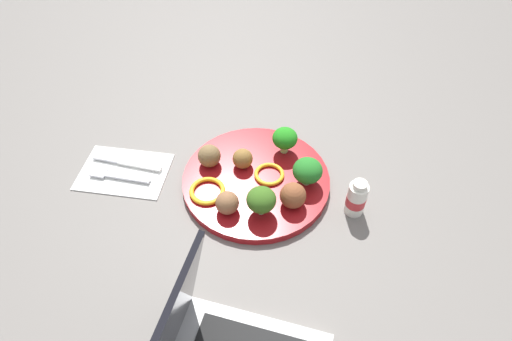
{
  "coord_description": "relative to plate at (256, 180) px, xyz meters",
  "views": [
    {
      "loc": [
        -0.11,
        0.53,
        0.63
      ],
      "look_at": [
        0.0,
        0.0,
        0.04
      ],
      "focal_mm": 30.35,
      "sensor_mm": 36.0,
      "label": 1
    }
  ],
  "objects": [
    {
      "name": "plate",
      "position": [
        0.0,
        0.0,
        0.0
      ],
      "size": [
        0.28,
        0.28,
        0.02
      ],
      "primitive_type": "cylinder",
      "color": "maroon",
      "rests_on": "ground_plane"
    },
    {
      "name": "napkin",
      "position": [
        0.26,
        0.02,
        -0.01
      ],
      "size": [
        0.18,
        0.13,
        0.01
      ],
      "primitive_type": "cube",
      "rotation": [
        0.0,
        0.0,
        0.05
      ],
      "color": "white",
      "rests_on": "ground_plane"
    },
    {
      "name": "meatball_center",
      "position": [
        0.03,
        -0.03,
        0.03
      ],
      "size": [
        0.04,
        0.04,
        0.04
      ],
      "primitive_type": "sphere",
      "color": "brown",
      "rests_on": "plate"
    },
    {
      "name": "pepper_ring_mid_left",
      "position": [
        0.08,
        0.05,
        0.01
      ],
      "size": [
        0.09,
        0.09,
        0.01
      ],
      "primitive_type": "torus",
      "rotation": [
        0.0,
        0.0,
        5.92
      ],
      "color": "yellow",
      "rests_on": "plate"
    },
    {
      "name": "broccoli_floret_mid_left",
      "position": [
        -0.03,
        0.08,
        0.04
      ],
      "size": [
        0.05,
        0.05,
        0.06
      ],
      "color": "#97C775",
      "rests_on": "plate"
    },
    {
      "name": "meatball_mid_right",
      "position": [
        0.03,
        0.09,
        0.03
      ],
      "size": [
        0.04,
        0.04,
        0.04
      ],
      "primitive_type": "sphere",
      "color": "brown",
      "rests_on": "plate"
    },
    {
      "name": "broccoli_floret_far_rim",
      "position": [
        -0.09,
        -0.01,
        0.04
      ],
      "size": [
        0.05,
        0.05,
        0.06
      ],
      "color": "#8EC077",
      "rests_on": "plate"
    },
    {
      "name": "yogurt_bottle",
      "position": [
        -0.19,
        0.03,
        0.03
      ],
      "size": [
        0.04,
        0.04,
        0.08
      ],
      "color": "white",
      "rests_on": "ground_plane"
    },
    {
      "name": "meatball_far_rim",
      "position": [
        -0.08,
        0.05,
        0.03
      ],
      "size": [
        0.05,
        0.05,
        0.05
      ],
      "primitive_type": "sphere",
      "color": "brown",
      "rests_on": "plate"
    },
    {
      "name": "ground_plane",
      "position": [
        0.0,
        0.0,
        -0.01
      ],
      "size": [
        4.0,
        4.0,
        0.0
      ],
      "primitive_type": "plane",
      "color": "slate"
    },
    {
      "name": "pepper_ring_mid_right",
      "position": [
        -0.02,
        -0.01,
        0.01
      ],
      "size": [
        0.08,
        0.08,
        0.01
      ],
      "primitive_type": "torus",
      "rotation": [
        0.0,
        0.0,
        5.84
      ],
      "color": "yellow",
      "rests_on": "plate"
    },
    {
      "name": "knife",
      "position": [
        0.27,
        0.01,
        -0.0
      ],
      "size": [
        0.15,
        0.02,
        0.01
      ],
      "color": "white",
      "rests_on": "napkin"
    },
    {
      "name": "fork",
      "position": [
        0.27,
        0.04,
        -0.0
      ],
      "size": [
        0.12,
        0.02,
        0.01
      ],
      "color": "silver",
      "rests_on": "napkin"
    },
    {
      "name": "broccoli_floret_front_left",
      "position": [
        -0.04,
        -0.08,
        0.04
      ],
      "size": [
        0.05,
        0.05,
        0.06
      ],
      "color": "#A9CC79",
      "rests_on": "plate"
    },
    {
      "name": "meatball_front_right",
      "position": [
        0.09,
        -0.02,
        0.03
      ],
      "size": [
        0.04,
        0.04,
        0.04
      ],
      "primitive_type": "sphere",
      "color": "brown",
      "rests_on": "plate"
    }
  ]
}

